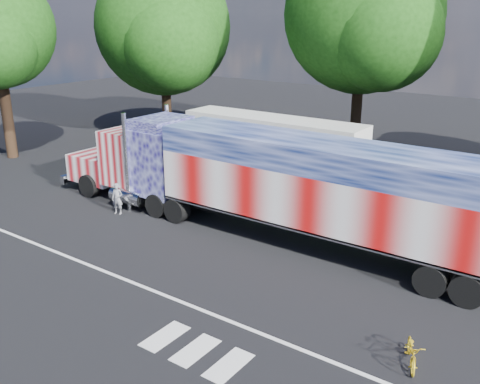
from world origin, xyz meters
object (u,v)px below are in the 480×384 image
Objects in this scene: semi_truck at (266,180)px; tree_nw_a at (164,28)px; bicycle at (412,352)px; tree_n_mid at (365,15)px; woman at (117,199)px; coach_bus at (272,144)px.

tree_nw_a reaches higher than semi_truck.
bicycle is 0.11× the size of tree_n_mid.
woman is (-7.15, -2.04, -1.73)m from semi_truck.
semi_truck is at bearing 123.20° from bicycle.
semi_truck is at bearing -34.91° from tree_nw_a.
semi_truck is 20.45m from tree_nw_a.
tree_n_mid is at bearing 99.37° from semi_truck.
tree_nw_a is (-11.17, 2.90, 6.45)m from coach_bus.
woman reaches higher than bicycle.
coach_bus is at bearing 58.34° from woman.
bicycle is at bearing -31.71° from woman.
semi_truck is 10.09m from bicycle.
tree_nw_a is at bearing 121.81° from bicycle.
tree_n_mid is (-2.50, 15.17, 6.58)m from semi_truck.
bicycle is at bearing -34.21° from tree_nw_a.
bicycle is at bearing -45.98° from coach_bus.
coach_bus is at bearing 120.60° from semi_truck.
coach_bus is at bearing -14.55° from tree_nw_a.
woman is 15.80m from bicycle.
coach_bus is 0.88× the size of tree_nw_a.
coach_bus is 19.08m from bicycle.
bicycle is 24.76m from tree_n_mid.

